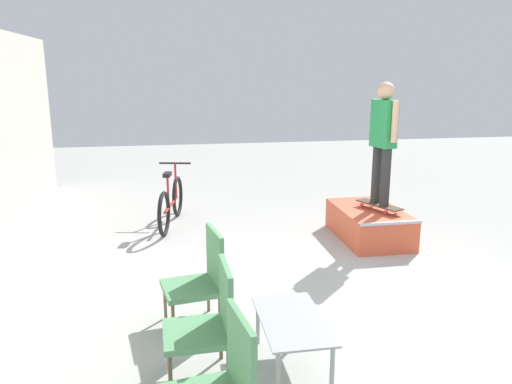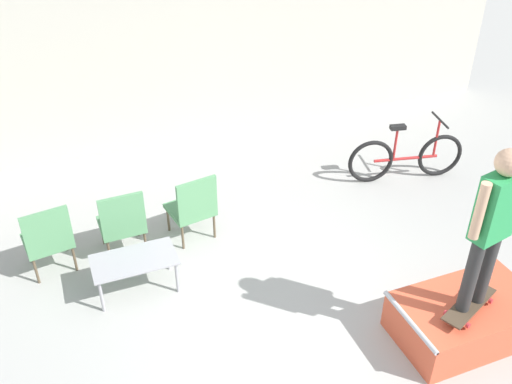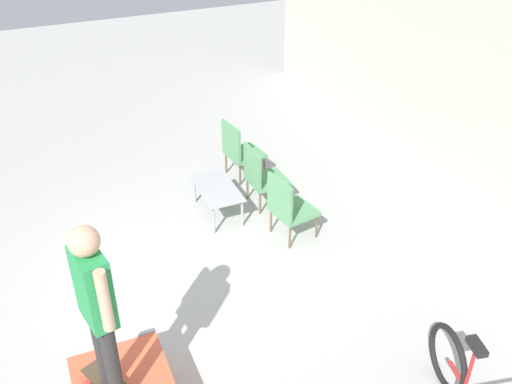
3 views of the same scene
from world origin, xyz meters
The scene contains 9 objects.
ground_plane centered at (0.00, 0.00, 0.00)m, with size 24.00×24.00×0.00m, color #A8A8A3.
skate_ramp_box centered at (1.72, -0.91, 0.23)m, with size 1.45×0.86×0.47m.
skateboard_on_ramp centered at (1.62, -1.00, 0.53)m, with size 0.76×0.48×0.07m.
person_skater centered at (1.62, -1.00, 1.55)m, with size 0.56×0.27×1.71m.
coffee_table centered at (-1.28, 1.00, 0.39)m, with size 0.93×0.52×0.44m.
patio_chair_left centered at (-2.12, 1.68, 0.49)m, with size 0.59×0.59×0.94m.
patio_chair_center centered at (-1.28, 1.67, 0.49)m, with size 0.53×0.53×0.94m.
patio_chair_right centered at (-0.40, 1.68, 0.49)m, with size 0.60×0.60×0.94m.
bicycle centered at (2.90, 1.93, 0.36)m, with size 1.72×0.56×0.94m.
Camera 1 is at (-4.86, 1.93, 2.39)m, focal length 35.00 mm.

